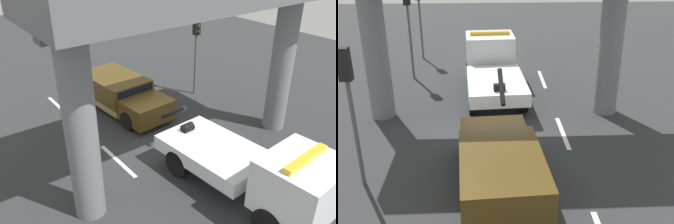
% 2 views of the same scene
% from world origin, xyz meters
% --- Properties ---
extents(ground_plane, '(60.00, 40.00, 0.10)m').
position_xyz_m(ground_plane, '(0.00, 0.00, -0.05)').
color(ground_plane, '#2D3033').
extents(lane_stripe_mid, '(2.60, 0.16, 0.01)m').
position_xyz_m(lane_stripe_mid, '(0.00, -2.49, 0.00)').
color(lane_stripe_mid, silver).
rests_on(lane_stripe_mid, ground).
extents(lane_stripe_east, '(2.60, 0.16, 0.01)m').
position_xyz_m(lane_stripe_east, '(6.00, -2.49, 0.00)').
color(lane_stripe_east, silver).
rests_on(lane_stripe_east, ground).
extents(tow_truck_white, '(7.31, 2.75, 2.46)m').
position_xyz_m(tow_truck_white, '(4.70, 0.05, 1.20)').
color(tow_truck_white, white).
rests_on(tow_truck_white, ground).
extents(towed_van_green, '(5.32, 2.50, 1.58)m').
position_xyz_m(towed_van_green, '(-3.81, -0.00, 0.78)').
color(towed_van_green, '#4C3814').
rests_on(towed_van_green, ground).
extents(traffic_light_near, '(0.39, 0.32, 4.17)m').
position_xyz_m(traffic_light_near, '(-2.98, 4.06, 3.04)').
color(traffic_light_near, '#515456').
rests_on(traffic_light_near, ground).
extents(traffic_light_far, '(0.39, 0.32, 4.58)m').
position_xyz_m(traffic_light_far, '(6.52, 4.06, 3.33)').
color(traffic_light_far, '#515456').
rests_on(traffic_light_far, ground).
extents(traffic_light_mid, '(0.39, 0.32, 4.28)m').
position_xyz_m(traffic_light_mid, '(10.02, 4.06, 3.12)').
color(traffic_light_mid, '#515456').
rests_on(traffic_light_mid, ground).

